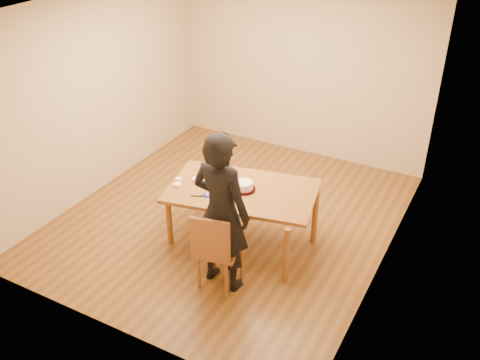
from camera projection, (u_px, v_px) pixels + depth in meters
The scene contains 16 objects.
room_shell at pixel (242, 113), 6.58m from camera, with size 4.00×4.50×2.70m.
dining_table at pixel (242, 191), 6.16m from camera, with size 1.69×1.00×0.04m, color brown.
dining_chair at pixel (220, 250), 5.65m from camera, with size 0.40×0.40×0.04m, color brown.
cake_plate at pixel (244, 189), 6.14m from camera, with size 0.27×0.27×0.02m, color #B10B24.
cake at pixel (244, 186), 6.12m from camera, with size 0.21×0.21×0.07m, color white.
frosting_dome at pixel (244, 182), 6.09m from camera, with size 0.21×0.21×0.03m, color white.
frosting_tub at pixel (228, 198), 5.91m from camera, with size 0.10×0.10×0.09m, color white.
frosting_lid at pixel (207, 195), 6.03m from camera, with size 0.10×0.10×0.01m, color #161D94.
frosting_dollop at pixel (207, 194), 6.02m from camera, with size 0.04×0.04×0.02m, color white.
ramekin_green at pixel (177, 185), 6.20m from camera, with size 0.09×0.09×0.04m, color white.
ramekin_yellow at pixel (196, 180), 6.30m from camera, with size 0.08×0.08×0.04m, color white.
ramekin_multi at pixel (179, 180), 6.31m from camera, with size 0.07×0.07×0.04m, color white.
candy_box_pink at pixel (213, 162), 6.70m from camera, with size 0.13×0.07×0.02m, color #DF3475.
candy_box_green at pixel (212, 161), 6.70m from camera, with size 0.13×0.07×0.02m, color green.
spatula at pixel (199, 196), 6.01m from camera, with size 0.17×0.02×0.01m, color black.
person at pixel (221, 212), 5.46m from camera, with size 0.66×0.43×1.81m, color black.
Camera 1 is at (2.88, -5.05, 3.91)m, focal length 40.00 mm.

